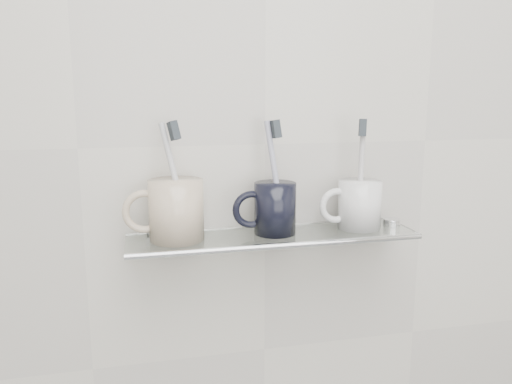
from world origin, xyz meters
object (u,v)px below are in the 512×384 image
object	(u,v)px
mug_left	(176,210)
mug_center	(275,208)
shelf_glass	(274,236)
mug_right	(359,204)

from	to	relation	value
mug_left	mug_center	distance (m)	0.17
shelf_glass	mug_right	distance (m)	0.17
mug_left	mug_center	xyz separation A→B (m)	(0.17, 0.00, -0.01)
mug_left	mug_right	world-z (taller)	mug_left
shelf_glass	mug_right	world-z (taller)	mug_right
mug_center	mug_right	bearing A→B (deg)	12.96
mug_center	mug_right	world-z (taller)	mug_center
mug_right	shelf_glass	bearing A→B (deg)	178.18
shelf_glass	mug_left	size ratio (longest dim) A/B	4.95
mug_right	mug_left	bearing A→B (deg)	176.40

